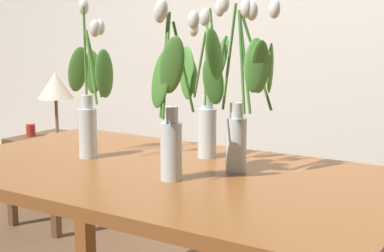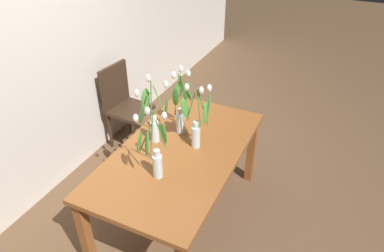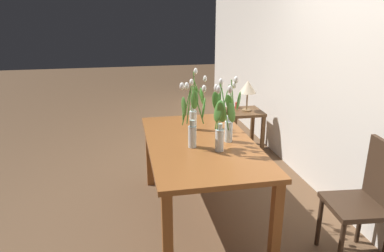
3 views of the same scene
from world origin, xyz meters
name	(u,v)px [view 3 (image 3 of 3)]	position (x,y,z in m)	size (l,w,h in m)	color
ground_plane	(200,217)	(0.00, 0.00, 0.00)	(18.00, 18.00, 0.00)	brown
room_wall_rear	(352,66)	(0.00, 1.35, 1.35)	(9.00, 0.10, 2.70)	silver
dining_table	(201,152)	(0.00, 0.00, 0.65)	(1.60, 0.90, 0.74)	brown
tulip_vase_0	(192,123)	(0.11, -0.10, 0.95)	(0.16, 0.23, 0.55)	silver
tulip_vase_1	(229,118)	(0.03, 0.24, 0.95)	(0.25, 0.22, 0.57)	silver
tulip_vase_2	(221,122)	(0.25, 0.10, 0.99)	(0.23, 0.20, 0.58)	silver
tulip_vase_3	(195,108)	(-0.33, 0.02, 0.95)	(0.23, 0.18, 0.57)	silver
dining_chair	(367,196)	(0.77, 1.08, 0.52)	(0.44, 0.44, 0.93)	#382619
side_table	(244,119)	(-1.49, 0.92, 0.43)	(0.44, 0.44, 0.55)	brown
table_lamp	(248,88)	(-1.48, 0.94, 0.86)	(0.22, 0.22, 0.40)	olive
pillar_candle	(237,105)	(-1.63, 0.86, 0.59)	(0.06, 0.06, 0.07)	#B72D23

